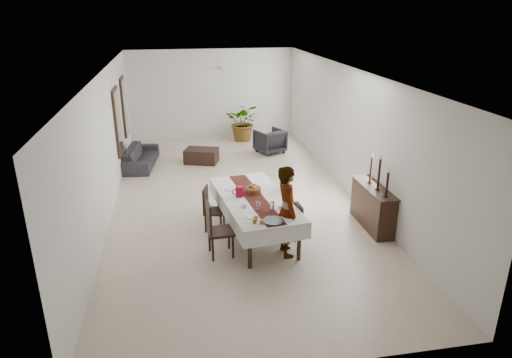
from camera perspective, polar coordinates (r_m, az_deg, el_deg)
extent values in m
cube|color=beige|center=(11.72, -2.66, -2.36)|extent=(6.00, 12.00, 0.00)
cube|color=white|center=(10.87, -2.95, 13.35)|extent=(6.00, 12.00, 0.02)
cube|color=silver|center=(17.02, -5.52, 10.53)|extent=(6.00, 0.02, 3.20)
cube|color=silver|center=(5.74, 5.30, -10.86)|extent=(6.00, 0.02, 3.20)
cube|color=silver|center=(11.23, -18.20, 4.21)|extent=(0.02, 12.00, 3.20)
cube|color=silver|center=(11.94, 11.70, 5.78)|extent=(0.02, 12.00, 3.20)
cube|color=black|center=(9.56, -0.18, -2.57)|extent=(1.45, 2.81, 0.06)
cylinder|color=black|center=(8.53, -0.78, -8.81)|extent=(0.09, 0.09, 0.78)
cylinder|color=black|center=(8.82, 5.41, -7.82)|extent=(0.09, 0.09, 0.78)
cylinder|color=black|center=(10.75, -4.72, -2.36)|extent=(0.09, 0.09, 0.78)
cylinder|color=black|center=(10.98, 0.29, -1.76)|extent=(0.09, 0.09, 0.78)
cube|color=white|center=(9.55, -0.18, -2.39)|extent=(1.68, 3.03, 0.01)
cube|color=silver|center=(9.46, -3.97, -3.76)|extent=(0.38, 2.86, 0.34)
cube|color=silver|center=(9.81, 3.48, -2.80)|extent=(0.38, 2.86, 0.34)
cube|color=silver|center=(8.39, 2.78, -7.09)|extent=(1.31, 0.18, 0.34)
cube|color=silver|center=(10.89, -2.43, -0.33)|extent=(1.31, 0.18, 0.34)
cube|color=#582019|center=(9.55, -0.18, -2.34)|extent=(0.74, 2.82, 0.00)
cylinder|color=maroon|center=(9.58, -2.07, -1.56)|extent=(0.19, 0.19, 0.22)
torus|color=maroon|center=(9.56, -2.62, -1.62)|extent=(0.14, 0.04, 0.13)
cylinder|color=silver|center=(8.92, 2.05, -3.44)|extent=(0.08, 0.08, 0.19)
cylinder|color=white|center=(8.94, 0.32, -3.35)|extent=(0.08, 0.08, 0.19)
cylinder|color=silver|center=(9.05, 3.13, -3.49)|extent=(0.10, 0.10, 0.07)
cylinder|color=white|center=(9.06, 3.12, -3.65)|extent=(0.17, 0.17, 0.01)
cylinder|color=silver|center=(9.10, -1.46, -3.33)|extent=(0.10, 0.10, 0.07)
cylinder|color=silver|center=(9.11, -1.46, -3.49)|extent=(0.17, 0.17, 0.01)
cylinder|color=silver|center=(8.79, 4.10, -4.47)|extent=(0.27, 0.27, 0.02)
sphere|color=tan|center=(8.78, 4.10, -4.29)|extent=(0.10, 0.10, 0.10)
cylinder|color=white|center=(8.72, -0.64, -4.63)|extent=(0.27, 0.27, 0.02)
cylinder|color=white|center=(10.00, -3.19, -1.23)|extent=(0.27, 0.27, 0.02)
cylinder|color=#3A3A3F|center=(8.53, 2.19, -5.24)|extent=(0.40, 0.40, 0.02)
cylinder|color=#9B6A16|center=(8.42, 0.68, -5.37)|extent=(0.07, 0.07, 0.08)
cylinder|color=brown|center=(8.44, -0.18, -5.28)|extent=(0.07, 0.07, 0.08)
cylinder|color=brown|center=(8.55, -0.05, -4.92)|extent=(0.07, 0.07, 0.08)
cylinder|color=brown|center=(9.79, -0.35, -1.40)|extent=(0.34, 0.34, 0.11)
sphere|color=maroon|center=(9.79, -0.20, -0.87)|extent=(0.10, 0.10, 0.10)
sphere|color=#567021|center=(9.77, -0.66, -0.90)|extent=(0.09, 0.09, 0.09)
sphere|color=gold|center=(9.71, -0.26, -1.06)|extent=(0.09, 0.09, 0.09)
cube|color=black|center=(9.27, 4.37, -6.20)|extent=(0.40, 0.40, 0.04)
cylinder|color=black|center=(9.28, 5.56, -7.70)|extent=(0.04, 0.04, 0.38)
cylinder|color=black|center=(9.55, 4.98, -6.82)|extent=(0.04, 0.04, 0.38)
cylinder|color=black|center=(9.20, 3.66, -7.93)|extent=(0.04, 0.04, 0.38)
cylinder|color=black|center=(9.47, 3.13, -7.03)|extent=(0.04, 0.04, 0.38)
cube|color=black|center=(9.21, 5.47, -4.62)|extent=(0.05, 0.39, 0.49)
cube|color=black|center=(10.18, 2.72, -2.98)|extent=(0.58, 0.58, 0.06)
cylinder|color=black|center=(10.11, 3.82, -4.84)|extent=(0.06, 0.06, 0.48)
cylinder|color=black|center=(10.47, 3.78, -3.90)|extent=(0.06, 0.06, 0.48)
cylinder|color=black|center=(10.11, 1.56, -4.80)|extent=(0.06, 0.06, 0.48)
cylinder|color=black|center=(10.47, 1.61, -3.87)|extent=(0.06, 0.06, 0.48)
cube|color=black|center=(10.05, 4.00, -1.28)|extent=(0.15, 0.48, 0.62)
cube|color=black|center=(8.94, -4.44, -6.58)|extent=(0.52, 0.52, 0.05)
cylinder|color=black|center=(9.21, -5.84, -7.63)|extent=(0.05, 0.05, 0.48)
cylinder|color=black|center=(8.87, -5.43, -8.81)|extent=(0.05, 0.05, 0.48)
cylinder|color=black|center=(9.27, -3.41, -7.36)|extent=(0.05, 0.05, 0.48)
cylinder|color=black|center=(8.93, -2.90, -8.52)|extent=(0.05, 0.05, 0.48)
cube|color=black|center=(8.76, -5.91, -4.82)|extent=(0.08, 0.48, 0.61)
cube|color=black|center=(9.97, -5.21, -4.02)|extent=(0.52, 0.52, 0.05)
cylinder|color=black|center=(10.25, -5.91, -4.74)|extent=(0.05, 0.05, 0.41)
cylinder|color=black|center=(9.95, -6.33, -5.57)|extent=(0.05, 0.05, 0.41)
cylinder|color=black|center=(10.19, -4.04, -4.85)|extent=(0.05, 0.05, 0.41)
cylinder|color=black|center=(9.89, -4.40, -5.70)|extent=(0.05, 0.05, 0.41)
cube|color=black|center=(9.89, -6.34, -2.47)|extent=(0.16, 0.41, 0.53)
imported|color=#92959A|center=(8.80, 3.89, -4.03)|extent=(0.46, 0.68, 1.83)
cube|color=black|center=(10.38, 14.36, -3.46)|extent=(0.40, 1.51, 0.91)
cube|color=black|center=(10.21, 14.59, -1.05)|extent=(0.44, 1.58, 0.03)
cylinder|color=black|center=(9.73, 15.92, -2.08)|extent=(0.10, 0.10, 0.03)
cylinder|color=black|center=(9.64, 16.08, -0.61)|extent=(0.05, 0.05, 0.50)
cylinder|color=beige|center=(9.54, 16.25, 1.03)|extent=(0.04, 0.04, 0.08)
cylinder|color=black|center=(10.07, 14.95, -1.20)|extent=(0.10, 0.10, 0.03)
cylinder|color=black|center=(9.95, 15.13, 0.63)|extent=(0.05, 0.05, 0.66)
cylinder|color=beige|center=(9.83, 15.33, 2.65)|extent=(0.04, 0.04, 0.08)
cylinder|color=black|center=(10.41, 14.04, -0.39)|extent=(0.10, 0.10, 0.03)
cylinder|color=black|center=(10.31, 14.18, 1.13)|extent=(0.05, 0.05, 0.56)
cylinder|color=beige|center=(10.21, 14.34, 2.81)|extent=(0.04, 0.04, 0.08)
imported|color=#2D2A30|center=(14.41, -14.16, 2.74)|extent=(1.04, 2.11, 0.59)
imported|color=#29262B|center=(15.27, 1.75, 4.78)|extent=(1.12, 1.13, 0.79)
cube|color=black|center=(14.39, -6.83, 2.90)|extent=(1.15, 0.95, 0.44)
imported|color=#2E6327|center=(16.64, -1.51, 7.15)|extent=(1.48, 1.37, 1.37)
cube|color=black|center=(13.33, -16.90, 6.87)|extent=(0.06, 1.05, 1.85)
cube|color=silver|center=(13.33, -16.75, 6.89)|extent=(0.01, 0.90, 1.70)
cube|color=black|center=(15.37, -16.13, 8.71)|extent=(0.06, 1.05, 1.85)
cube|color=silver|center=(15.37, -16.00, 8.72)|extent=(0.01, 0.90, 1.70)
cylinder|color=silver|center=(13.85, -4.61, 14.49)|extent=(0.04, 0.04, 0.20)
cylinder|color=silver|center=(13.87, -4.58, 13.67)|extent=(0.16, 0.16, 0.08)
cube|color=silver|center=(14.21, -4.74, 13.84)|extent=(0.10, 0.55, 0.01)
cube|color=silver|center=(13.52, -4.43, 13.49)|extent=(0.10, 0.55, 0.01)
cube|color=silver|center=(13.91, -3.11, 13.72)|extent=(0.55, 0.10, 0.01)
cube|color=silver|center=(13.84, -6.07, 13.61)|extent=(0.55, 0.10, 0.01)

